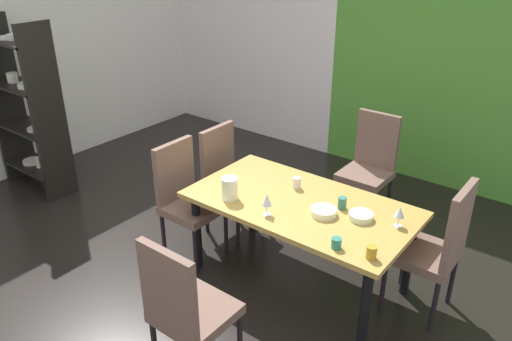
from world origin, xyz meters
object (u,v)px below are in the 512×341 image
(cup_front, at_px, (336,243))
(chair_head_near, at_px, (185,307))
(chair_left_far, at_px, (228,174))
(cup_east, at_px, (342,203))
(serving_bowl_right, at_px, (324,212))
(pitcher_center, at_px, (230,188))
(dining_table, at_px, (300,211))
(display_shelf, at_px, (27,107))
(chair_left_near, at_px, (186,196))
(cup_south, at_px, (371,252))
(serving_bowl_rear, at_px, (361,216))
(wine_glass_near_window, at_px, (267,200))
(cup_near_shelf, at_px, (297,183))
(chair_head_far, at_px, (370,163))
(chair_right_far, at_px, (437,245))
(wine_glass_corner, at_px, (399,213))

(cup_front, bearing_deg, chair_head_near, -119.14)
(chair_head_near, bearing_deg, chair_left_far, 122.66)
(chair_left_far, distance_m, cup_east, 1.29)
(serving_bowl_right, relative_size, pitcher_center, 1.08)
(dining_table, height_order, chair_head_near, chair_head_near)
(chair_head_near, height_order, display_shelf, display_shelf)
(chair_left_near, distance_m, cup_south, 1.73)
(serving_bowl_rear, bearing_deg, wine_glass_near_window, -147.49)
(wine_glass_near_window, bearing_deg, cup_near_shelf, 96.73)
(cup_east, bearing_deg, cup_front, -65.19)
(wine_glass_near_window, xyz_separation_m, cup_near_shelf, (-0.06, 0.48, -0.07))
(chair_head_near, distance_m, cup_near_shelf, 1.46)
(chair_left_far, relative_size, pitcher_center, 5.63)
(cup_near_shelf, xyz_separation_m, cup_front, (0.67, -0.54, -0.01))
(chair_head_far, xyz_separation_m, cup_east, (0.32, -1.16, 0.19))
(chair_head_far, distance_m, cup_near_shelf, 1.12)
(display_shelf, distance_m, cup_front, 3.71)
(cup_near_shelf, relative_size, pitcher_center, 0.52)
(cup_south, height_order, cup_front, cup_south)
(chair_head_far, height_order, chair_right_far, chair_right_far)
(cup_front, bearing_deg, chair_head_far, 108.38)
(chair_left_far, relative_size, chair_left_near, 0.98)
(cup_south, xyz_separation_m, cup_front, (-0.23, -0.03, -0.01))
(chair_head_far, relative_size, serving_bowl_right, 5.46)
(chair_right_far, bearing_deg, pitcher_center, 111.25)
(display_shelf, distance_m, wine_glass_corner, 3.95)
(chair_head_near, height_order, chair_left_far, chair_head_near)
(chair_right_far, xyz_separation_m, cup_front, (-0.46, -0.64, 0.17))
(chair_head_near, relative_size, cup_south, 11.86)
(dining_table, relative_size, chair_head_far, 1.64)
(chair_head_near, distance_m, chair_head_far, 2.54)
(chair_head_far, relative_size, serving_bowl_rear, 5.92)
(chair_right_far, bearing_deg, serving_bowl_rear, 113.17)
(wine_glass_near_window, xyz_separation_m, serving_bowl_rear, (0.57, 0.36, -0.09))
(chair_left_near, relative_size, chair_right_far, 0.95)
(chair_left_near, relative_size, wine_glass_near_window, 6.12)
(chair_left_far, height_order, wine_glass_near_window, chair_left_far)
(cup_east, bearing_deg, chair_right_far, 13.44)
(dining_table, relative_size, pitcher_center, 9.73)
(dining_table, xyz_separation_m, wine_glass_corner, (0.72, 0.13, 0.19))
(cup_near_shelf, bearing_deg, cup_east, -8.16)
(chair_left_far, xyz_separation_m, chair_right_far, (1.95, 0.00, 0.03))
(chair_head_far, bearing_deg, dining_table, 91.30)
(chair_left_far, bearing_deg, chair_right_far, 90.00)
(serving_bowl_rear, relative_size, cup_front, 2.46)
(chair_right_far, relative_size, display_shelf, 0.58)
(serving_bowl_rear, distance_m, pitcher_center, 1.00)
(display_shelf, height_order, cup_east, display_shelf)
(chair_head_far, height_order, wine_glass_near_window, chair_head_far)
(dining_table, bearing_deg, chair_head_far, 91.30)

